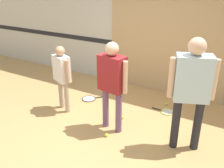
% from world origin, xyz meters
% --- Properties ---
extents(ground_plane, '(16.00, 16.00, 0.00)m').
position_xyz_m(ground_plane, '(0.00, 0.00, 0.00)').
color(ground_plane, tan).
extents(wall_back, '(16.00, 0.07, 3.20)m').
position_xyz_m(wall_back, '(0.00, 2.23, 1.60)').
color(wall_back, beige).
rests_on(wall_back, ground_plane).
extents(wall_panel, '(2.76, 0.05, 2.26)m').
position_xyz_m(wall_panel, '(0.36, 2.17, 1.13)').
color(wall_panel, tan).
rests_on(wall_panel, ground_plane).
extents(person_instructor, '(0.61, 0.31, 1.63)m').
position_xyz_m(person_instructor, '(0.11, 0.17, 1.01)').
color(person_instructor, '#6B4C70').
rests_on(person_instructor, ground_plane).
extents(person_student_left, '(0.49, 0.34, 1.37)m').
position_xyz_m(person_student_left, '(-1.11, 0.30, 0.84)').
color(person_student_left, tan).
rests_on(person_student_left, ground_plane).
extents(person_student_right, '(0.65, 0.45, 1.83)m').
position_xyz_m(person_student_right, '(1.40, 0.28, 1.13)').
color(person_student_right, '#232328').
rests_on(person_student_right, ground_plane).
extents(racket_spare_on_floor, '(0.49, 0.29, 0.03)m').
position_xyz_m(racket_spare_on_floor, '(0.80, 1.25, 0.01)').
color(racket_spare_on_floor, '#C6D838').
rests_on(racket_spare_on_floor, ground_plane).
extents(racket_second_spare, '(0.50, 0.51, 0.03)m').
position_xyz_m(racket_second_spare, '(-0.92, 0.94, 0.01)').
color(racket_second_spare, '#28282D').
rests_on(racket_second_spare, ground_plane).
extents(tennis_ball_near_instructor, '(0.07, 0.07, 0.07)m').
position_xyz_m(tennis_ball_near_instructor, '(0.15, -0.10, 0.03)').
color(tennis_ball_near_instructor, '#CCE038').
rests_on(tennis_ball_near_instructor, ground_plane).
extents(tennis_ball_by_spare_racket, '(0.07, 0.07, 0.07)m').
position_xyz_m(tennis_ball_by_spare_racket, '(0.69, 1.54, 0.03)').
color(tennis_ball_by_spare_racket, '#CCE038').
rests_on(tennis_ball_by_spare_racket, ground_plane).
extents(tennis_ball_stray_left, '(0.07, 0.07, 0.07)m').
position_xyz_m(tennis_ball_stray_left, '(0.12, 0.56, 0.03)').
color(tennis_ball_stray_left, '#CCE038').
rests_on(tennis_ball_stray_left, ground_plane).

